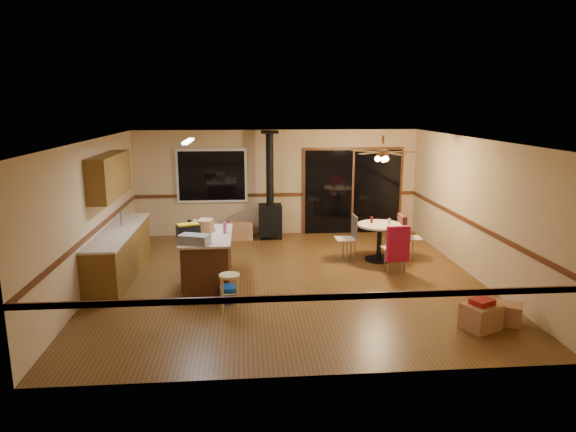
{
  "coord_description": "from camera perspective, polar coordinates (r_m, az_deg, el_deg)",
  "views": [
    {
      "loc": [
        -0.8,
        -9.1,
        3.22
      ],
      "look_at": [
        0.0,
        0.3,
        1.15
      ],
      "focal_mm": 32.0,
      "sensor_mm": 36.0,
      "label": 1
    }
  ],
  "objects": [
    {
      "name": "lower_cabinets",
      "position": [
        10.28,
        -18.21,
        -4.01
      ],
      "size": [
        0.6,
        3.0,
        0.86
      ],
      "primitive_type": "cube",
      "color": "brown",
      "rests_on": "ground"
    },
    {
      "name": "ceiling",
      "position": [
        9.16,
        0.16,
        8.49
      ],
      "size": [
        7.0,
        7.0,
        0.0
      ],
      "primitive_type": "plane",
      "rotation": [
        3.14,
        0.0,
        0.0
      ],
      "color": "silver",
      "rests_on": "ground"
    },
    {
      "name": "bottle_white",
      "position": [
        9.85,
        -10.31,
        -0.91
      ],
      "size": [
        0.06,
        0.06,
        0.18
      ],
      "primitive_type": "cylinder",
      "rotation": [
        0.0,
        0.0,
        0.0
      ],
      "color": "white",
      "rests_on": "kitchen_island"
    },
    {
      "name": "wall_front",
      "position": [
        5.97,
        3.11,
        -6.38
      ],
      "size": [
        7.0,
        0.0,
        7.0
      ],
      "primitive_type": "plane",
      "rotation": [
        -1.57,
        0.0,
        0.0
      ],
      "color": "tan",
      "rests_on": "ground"
    },
    {
      "name": "box_on_island",
      "position": [
        9.64,
        -9.18,
        -1.03
      ],
      "size": [
        0.31,
        0.37,
        0.22
      ],
      "primitive_type": "cube",
      "rotation": [
        0.0,
        0.0,
        -0.2
      ],
      "color": "#A26C48",
      "rests_on": "kitchen_island"
    },
    {
      "name": "glass_cream",
      "position": [
        10.78,
        11.18,
        -0.59
      ],
      "size": [
        0.06,
        0.06,
        0.13
      ],
      "primitive_type": "cylinder",
      "rotation": [
        0.0,
        0.0,
        0.04
      ],
      "color": "beige",
      "rests_on": "dining_table"
    },
    {
      "name": "blue_bucket",
      "position": [
        8.68,
        -6.58,
        -8.56
      ],
      "size": [
        0.41,
        0.41,
        0.26
      ],
      "primitive_type": "cylinder",
      "rotation": [
        0.0,
        0.0,
        -0.38
      ],
      "color": "blue",
      "rests_on": "floor"
    },
    {
      "name": "dining_table",
      "position": [
        10.85,
        10.12,
        -2.16
      ],
      "size": [
        0.93,
        0.93,
        0.78
      ],
      "color": "black",
      "rests_on": "ground"
    },
    {
      "name": "box_under_window",
      "position": [
        12.52,
        -5.25,
        -1.56
      ],
      "size": [
        0.57,
        0.47,
        0.43
      ],
      "primitive_type": "cube",
      "rotation": [
        0.0,
        0.0,
        0.06
      ],
      "color": "#A26C48",
      "rests_on": "floor"
    },
    {
      "name": "toolbox_grey",
      "position": [
        8.82,
        -10.35,
        -2.55
      ],
      "size": [
        0.57,
        0.44,
        0.16
      ],
      "primitive_type": "cube",
      "rotation": [
        0.0,
        0.0,
        -0.36
      ],
      "color": "slate",
      "rests_on": "kitchen_island"
    },
    {
      "name": "fluorescent_strip",
      "position": [
        9.48,
        -11.02,
        8.16
      ],
      "size": [
        0.1,
        1.2,
        0.04
      ],
      "primitive_type": "cube",
      "color": "white",
      "rests_on": "ceiling"
    },
    {
      "name": "toolbox_yellow_lid",
      "position": [
        9.23,
        -11.06,
        -0.93
      ],
      "size": [
        0.41,
        0.31,
        0.03
      ],
      "primitive_type": "cube",
      "rotation": [
        0.0,
        0.0,
        0.38
      ],
      "color": "gold",
      "rests_on": "toolbox_black"
    },
    {
      "name": "chair_rail",
      "position": [
        9.4,
        0.16,
        -1.28
      ],
      "size": [
        7.0,
        7.0,
        0.08
      ],
      "primitive_type": null,
      "color": "#4F2813",
      "rests_on": "ground"
    },
    {
      "name": "bottle_pink",
      "position": [
        9.41,
        -7.04,
        -1.31
      ],
      "size": [
        0.07,
        0.07,
        0.22
      ],
      "primitive_type": "cylinder",
      "rotation": [
        0.0,
        0.0,
        0.06
      ],
      "color": "#D84C8C",
      "rests_on": "kitchen_island"
    },
    {
      "name": "ceiling_fan",
      "position": [
        10.56,
        10.47,
        6.7
      ],
      "size": [
        0.24,
        0.24,
        0.55
      ],
      "color": "brown",
      "rests_on": "ceiling"
    },
    {
      "name": "toolbox_black",
      "position": [
        9.25,
        -11.02,
        -1.68
      ],
      "size": [
        0.44,
        0.34,
        0.22
      ],
      "primitive_type": "cube",
      "rotation": [
        0.0,
        0.0,
        0.38
      ],
      "color": "black",
      "rests_on": "kitchen_island"
    },
    {
      "name": "floor",
      "position": [
        9.68,
        0.15,
        -7.04
      ],
      "size": [
        7.0,
        7.0,
        0.0
      ],
      "primitive_type": "plane",
      "color": "#593818",
      "rests_on": "ground"
    },
    {
      "name": "wall_right",
      "position": [
        10.25,
        20.05,
        0.82
      ],
      "size": [
        0.0,
        7.0,
        7.0
      ],
      "primitive_type": "plane",
      "rotation": [
        1.57,
        0.0,
        -1.57
      ],
      "color": "tan",
      "rests_on": "ground"
    },
    {
      "name": "box_corner_b",
      "position": [
        8.45,
        23.25,
        -9.95
      ],
      "size": [
        0.49,
        0.47,
        0.31
      ],
      "primitive_type": "cube",
      "rotation": [
        0.0,
        0.0,
        -0.52
      ],
      "color": "#A26C48",
      "rests_on": "floor"
    },
    {
      "name": "box_small_red",
      "position": [
        8.03,
        20.77,
        -8.91
      ],
      "size": [
        0.37,
        0.35,
        0.08
      ],
      "primitive_type": "cube",
      "rotation": [
        0.0,
        0.0,
        0.44
      ],
      "color": "maroon",
      "rests_on": "box_corner_a"
    },
    {
      "name": "kitchen_island",
      "position": [
        9.54,
        -8.89,
        -4.64
      ],
      "size": [
        0.88,
        1.68,
        0.9
      ],
      "color": "#492612",
      "rests_on": "ground"
    },
    {
      "name": "upper_cabinets",
      "position": [
        10.21,
        -19.2,
        4.26
      ],
      "size": [
        0.35,
        2.0,
        0.8
      ],
      "primitive_type": "cube",
      "color": "brown",
      "rests_on": "ground"
    },
    {
      "name": "countertop",
      "position": [
        10.17,
        -18.38,
        -1.57
      ],
      "size": [
        0.64,
        3.04,
        0.04
      ],
      "primitive_type": "cube",
      "color": "beige",
      "rests_on": "lower_cabinets"
    },
    {
      "name": "glass_red",
      "position": [
        10.83,
        9.28,
        -0.41
      ],
      "size": [
        0.07,
        0.07,
        0.14
      ],
      "primitive_type": "cylinder",
      "rotation": [
        0.0,
        0.0,
        -0.39
      ],
      "color": "#590C14",
      "rests_on": "dining_table"
    },
    {
      "name": "sliding_door",
      "position": [
        13.02,
        7.18,
        2.68
      ],
      "size": [
        2.52,
        0.1,
        2.1
      ],
      "primitive_type": "cube",
      "color": "black",
      "rests_on": "ground"
    },
    {
      "name": "chair_right",
      "position": [
        11.04,
        12.65,
        -1.68
      ],
      "size": [
        0.48,
        0.45,
        0.7
      ],
      "color": "#C1AE8F",
      "rests_on": "ground"
    },
    {
      "name": "chair_near",
      "position": [
        10.05,
        12.07,
        -3.03
      ],
      "size": [
        0.46,
        0.5,
        0.7
      ],
      "color": "#C1AE8F",
      "rests_on": "ground"
    },
    {
      "name": "wood_stove",
      "position": [
        12.42,
        -2.0,
        0.79
      ],
      "size": [
        0.55,
        0.5,
        2.52
      ],
      "color": "black",
      "rests_on": "ground"
    },
    {
      "name": "window",
      "position": [
        12.69,
        -8.46,
        4.45
      ],
      "size": [
        1.72,
        0.1,
        1.32
      ],
      "primitive_type": "cube",
      "color": "black",
      "rests_on": "ground"
    },
    {
      "name": "bottle_dark",
      "position": [
        9.54,
        -10.87,
        -1.15
      ],
      "size": [
        0.08,
        0.08,
        0.25
      ],
      "primitive_type": "cylinder",
      "rotation": [
        0.0,
        0.0,
        0.11
      ],
      "color": "black",
      "rests_on": "kitchen_island"
    },
    {
      "name": "wall_left",
      "position": [
        9.68,
        -20.95,
        0.11
      ],
      "size": [
        0.0,
        7.0,
        7.0
      ],
      "primitive_type": "plane",
      "rotation": [
        1.57,
        0.0,
        1.57
      ],
      "color": "tan",
      "rests_on": "ground"
    },
    {
      "name": "bar_stool",
      "position": [
        8.23,
        -6.48,
        -8.46
      ],
      "size": [
        0.43,
        0.43,
        0.6
      ],
      "primitive_type": "cylinder",
      "rotation": [
        0.0,
        0.0,
        0.4
      ],
      "color": "tan",
      "rests_on": "floor"
    },
    {
      "name": "wall_back",
      "position": [
        12.77,
        -1.22,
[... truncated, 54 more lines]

